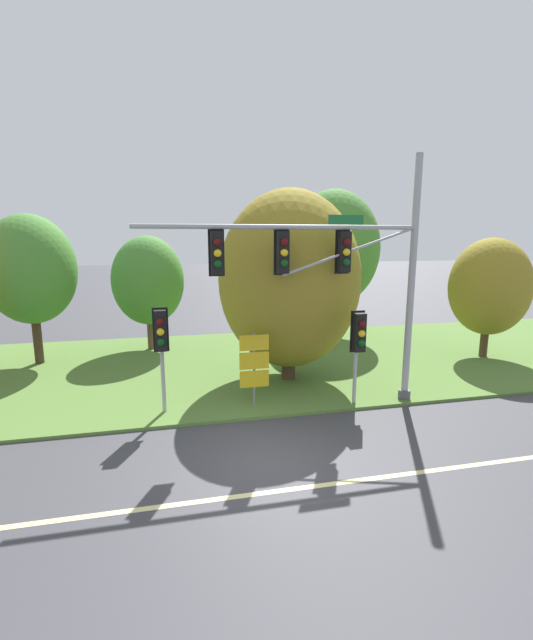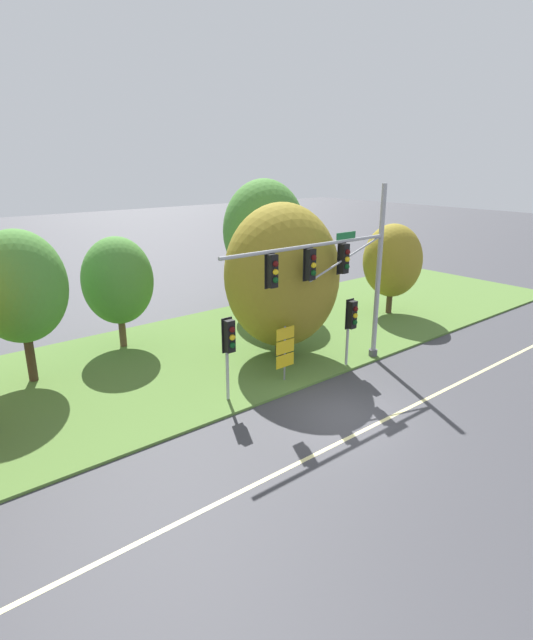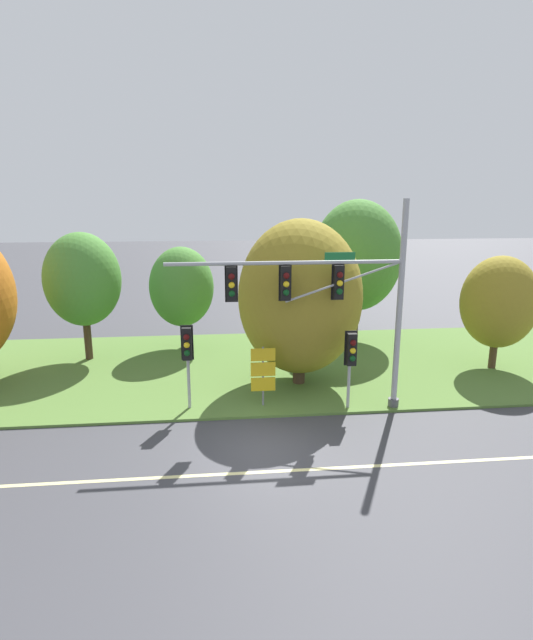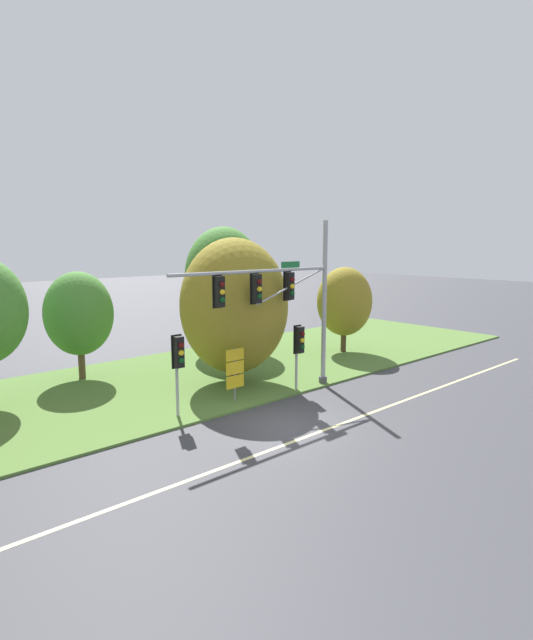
% 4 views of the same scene
% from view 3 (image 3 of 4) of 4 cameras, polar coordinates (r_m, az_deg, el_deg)
% --- Properties ---
extents(ground_plane, '(160.00, 160.00, 0.00)m').
position_cam_3_polar(ground_plane, '(16.57, 0.01, -14.83)').
color(ground_plane, '#3D3D42').
extents(lane_stripe, '(36.00, 0.16, 0.01)m').
position_cam_3_polar(lane_stripe, '(15.54, 0.47, -16.94)').
color(lane_stripe, beige).
rests_on(lane_stripe, ground).
extents(grass_verge, '(48.00, 11.50, 0.10)m').
position_cam_3_polar(grass_verge, '(24.09, -1.99, -5.30)').
color(grass_verge, '#517533').
rests_on(grass_verge, ground).
extents(traffic_signal_mast, '(8.70, 0.49, 7.82)m').
position_cam_3_polar(traffic_signal_mast, '(18.15, 7.35, 3.02)').
color(traffic_signal_mast, '#9EA0A5').
rests_on(traffic_signal_mast, grass_verge).
extents(pedestrian_signal_near_kerb, '(0.46, 0.55, 3.28)m').
position_cam_3_polar(pedestrian_signal_near_kerb, '(18.69, -9.05, -3.30)').
color(pedestrian_signal_near_kerb, '#9EA0A5').
rests_on(pedestrian_signal_near_kerb, grass_verge).
extents(pedestrian_signal_further_along, '(0.46, 0.55, 3.06)m').
position_cam_3_polar(pedestrian_signal_further_along, '(18.82, 9.65, -3.82)').
color(pedestrian_signal_further_along, '#9EA0A5').
rests_on(pedestrian_signal_further_along, grass_verge).
extents(route_sign_post, '(0.95, 0.08, 2.36)m').
position_cam_3_polar(route_sign_post, '(19.14, -0.39, -5.91)').
color(route_sign_post, slate).
rests_on(route_sign_post, grass_verge).
extents(tree_left_of_mast, '(3.62, 3.62, 6.27)m').
position_cam_3_polar(tree_left_of_mast, '(25.66, -20.27, 4.34)').
color(tree_left_of_mast, '#423021').
rests_on(tree_left_of_mast, grass_verge).
extents(tree_behind_signpost, '(3.34, 3.34, 5.39)m').
position_cam_3_polar(tree_behind_signpost, '(26.45, -9.67, 3.73)').
color(tree_behind_signpost, brown).
rests_on(tree_behind_signpost, grass_verge).
extents(tree_mid_verge, '(5.19, 5.19, 7.04)m').
position_cam_3_polar(tree_mid_verge, '(20.93, 3.85, 2.60)').
color(tree_mid_verge, '#423021').
rests_on(tree_mid_verge, grass_verge).
extents(tree_tall_centre, '(4.85, 4.85, 7.77)m').
position_cam_3_polar(tree_tall_centre, '(27.97, 10.29, 7.20)').
color(tree_tall_centre, brown).
rests_on(tree_tall_centre, grass_verge).
extents(tree_right_far, '(3.41, 3.41, 5.30)m').
position_cam_3_polar(tree_right_far, '(25.30, 25.02, 1.85)').
color(tree_right_far, '#4C3823').
rests_on(tree_right_far, grass_verge).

